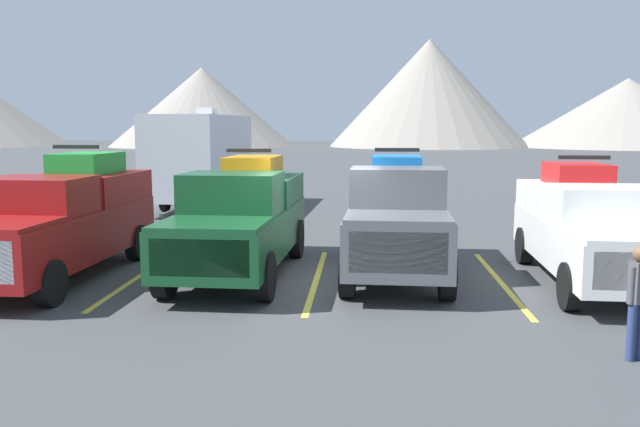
# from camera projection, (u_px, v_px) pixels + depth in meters

# --- Properties ---
(ground_plane) EXTENTS (240.00, 240.00, 0.00)m
(ground_plane) POSITION_uv_depth(u_px,v_px,m) (315.00, 283.00, 12.87)
(ground_plane) COLOR #3F4244
(pickup_truck_a) EXTENTS (2.31, 5.85, 2.67)m
(pickup_truck_a) POSITION_uv_depth(u_px,v_px,m) (60.00, 218.00, 13.36)
(pickup_truck_a) COLOR maroon
(pickup_truck_a) RESTS_ON ground
(pickup_truck_b) EXTENTS (2.28, 5.81, 2.58)m
(pickup_truck_b) POSITION_uv_depth(u_px,v_px,m) (241.00, 217.00, 13.65)
(pickup_truck_b) COLOR #144723
(pickup_truck_b) RESTS_ON ground
(pickup_truck_c) EXTENTS (2.22, 5.37, 2.60)m
(pickup_truck_c) POSITION_uv_depth(u_px,v_px,m) (396.00, 216.00, 13.51)
(pickup_truck_c) COLOR #595B60
(pickup_truck_c) RESTS_ON ground
(pickup_truck_d) EXTENTS (2.35, 5.67, 2.47)m
(pickup_truck_d) POSITION_uv_depth(u_px,v_px,m) (592.00, 226.00, 12.86)
(pickup_truck_d) COLOR white
(pickup_truck_d) RESTS_ON ground
(lot_stripe_b) EXTENTS (0.12, 5.50, 0.01)m
(lot_stripe_b) POSITION_uv_depth(u_px,v_px,m) (140.00, 276.00, 13.50)
(lot_stripe_b) COLOR gold
(lot_stripe_b) RESTS_ON ground
(lot_stripe_c) EXTENTS (0.12, 5.50, 0.01)m
(lot_stripe_c) POSITION_uv_depth(u_px,v_px,m) (317.00, 278.00, 13.25)
(lot_stripe_c) COLOR gold
(lot_stripe_c) RESTS_ON ground
(lot_stripe_d) EXTENTS (0.12, 5.50, 0.01)m
(lot_stripe_d) POSITION_uv_depth(u_px,v_px,m) (500.00, 281.00, 13.01)
(lot_stripe_d) COLOR gold
(lot_stripe_d) RESTS_ON ground
(camper_trailer_a) EXTENTS (2.79, 7.34, 3.75)m
(camper_trailer_a) POSITION_uv_depth(u_px,v_px,m) (201.00, 156.00, 24.02)
(camper_trailer_a) COLOR silver
(camper_trailer_a) RESTS_ON ground
(person_a) EXTENTS (0.32, 0.25, 1.54)m
(person_a) POSITION_uv_depth(u_px,v_px,m) (638.00, 295.00, 8.52)
(person_a) COLOR navy
(person_a) RESTS_ON ground
(mountain_ridge) EXTENTS (163.83, 44.11, 15.60)m
(mountain_ridge) POSITION_uv_depth(u_px,v_px,m) (366.00, 102.00, 94.50)
(mountain_ridge) COLOR gray
(mountain_ridge) RESTS_ON ground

